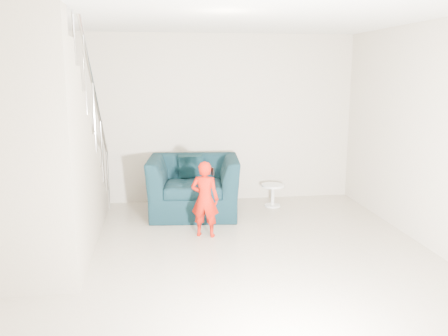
# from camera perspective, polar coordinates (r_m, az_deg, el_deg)

# --- Properties ---
(floor) EXTENTS (5.50, 5.50, 0.00)m
(floor) POSITION_cam_1_polar(r_m,az_deg,el_deg) (5.37, 0.19, -11.54)
(floor) COLOR tan
(floor) RESTS_ON ground
(ceiling) EXTENTS (5.50, 5.50, 0.00)m
(ceiling) POSITION_cam_1_polar(r_m,az_deg,el_deg) (4.98, 0.21, 18.42)
(ceiling) COLOR silver
(ceiling) RESTS_ON back_wall
(back_wall) EXTENTS (5.00, 0.00, 5.00)m
(back_wall) POSITION_cam_1_polar(r_m,az_deg,el_deg) (7.71, -2.71, 5.89)
(back_wall) COLOR #BBB198
(back_wall) RESTS_ON floor
(front_wall) EXTENTS (5.00, 0.00, 5.00)m
(front_wall) POSITION_cam_1_polar(r_m,az_deg,el_deg) (2.37, 9.71, -7.08)
(front_wall) COLOR #BBB198
(front_wall) RESTS_ON floor
(right_wall) EXTENTS (0.00, 5.50, 5.50)m
(right_wall) POSITION_cam_1_polar(r_m,az_deg,el_deg) (5.89, 25.08, 3.10)
(right_wall) COLOR #BBB198
(right_wall) RESTS_ON floor
(armchair) EXTENTS (1.43, 1.28, 0.86)m
(armchair) POSITION_cam_1_polar(r_m,az_deg,el_deg) (7.10, -3.66, -2.15)
(armchair) COLOR black
(armchair) RESTS_ON floor
(toddler) EXTENTS (0.42, 0.34, 0.99)m
(toddler) POSITION_cam_1_polar(r_m,az_deg,el_deg) (6.10, -2.32, -3.76)
(toddler) COLOR #910804
(toddler) RESTS_ON floor
(side_table) EXTENTS (0.36, 0.36, 0.36)m
(side_table) POSITION_cam_1_polar(r_m,az_deg,el_deg) (7.54, 5.88, -2.85)
(side_table) COLOR silver
(side_table) RESTS_ON floor
(staircase) EXTENTS (1.02, 3.03, 3.62)m
(staircase) POSITION_cam_1_polar(r_m,az_deg,el_deg) (5.71, -20.92, -0.92)
(staircase) COLOR #ADA089
(staircase) RESTS_ON floor
(cushion) EXTENTS (0.37, 0.17, 0.36)m
(cushion) POSITION_cam_1_polar(r_m,az_deg,el_deg) (7.33, -4.06, 0.22)
(cushion) COLOR black
(cushion) RESTS_ON armchair
(throw) EXTENTS (0.06, 0.55, 0.62)m
(throw) POSITION_cam_1_polar(r_m,az_deg,el_deg) (7.02, -8.52, -1.49)
(throw) COLOR black
(throw) RESTS_ON armchair
(phone) EXTENTS (0.04, 0.05, 0.10)m
(phone) POSITION_cam_1_polar(r_m,az_deg,el_deg) (5.99, -1.36, -0.43)
(phone) COLOR black
(phone) RESTS_ON toddler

